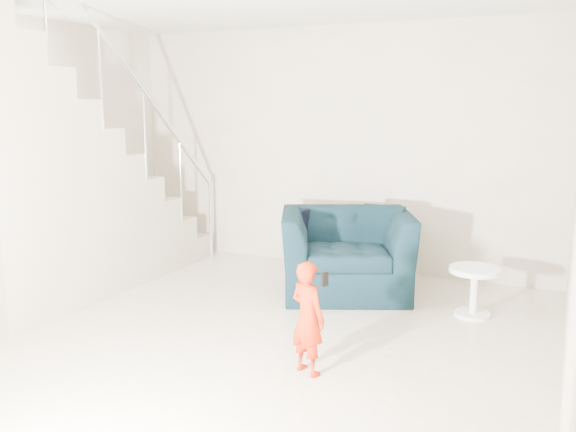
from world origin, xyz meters
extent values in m
plane|color=tan|center=(0.00, 0.00, 0.00)|extent=(5.50, 5.50, 0.00)
plane|color=#AEA48E|center=(0.00, 2.75, 1.35)|extent=(5.00, 0.00, 5.00)
imported|color=black|center=(0.49, 1.82, 0.41)|extent=(1.59, 1.51, 0.81)
imported|color=#AE2C05|center=(0.88, -0.04, 0.40)|extent=(0.35, 0.29, 0.81)
cylinder|color=white|center=(1.75, 1.63, 0.42)|extent=(0.45, 0.45, 0.04)
cylinder|color=white|center=(1.75, 1.63, 0.20)|extent=(0.07, 0.07, 0.40)
cylinder|color=white|center=(1.75, 1.63, 0.02)|extent=(0.31, 0.31, 0.03)
cube|color=#ADA089|center=(-2.00, 2.35, 0.14)|extent=(1.00, 0.30, 0.27)
cube|color=#ADA089|center=(-2.00, 2.05, 0.27)|extent=(1.00, 0.30, 0.54)
cube|color=#ADA089|center=(-2.00, 1.75, 0.41)|extent=(1.00, 0.30, 0.81)
cube|color=#ADA089|center=(-2.00, 1.45, 0.54)|extent=(1.00, 0.30, 1.08)
cube|color=#ADA089|center=(-2.00, 1.15, 0.68)|extent=(1.00, 0.30, 1.35)
cube|color=#ADA089|center=(-2.00, 0.85, 0.81)|extent=(1.00, 0.30, 1.62)
cube|color=#ADA089|center=(-2.00, 0.55, 0.95)|extent=(1.00, 0.30, 1.89)
cube|color=#ADA089|center=(-2.00, 0.25, 1.08)|extent=(1.00, 0.30, 2.16)
cube|color=#ADA089|center=(-2.00, -0.05, 1.22)|extent=(1.00, 0.30, 2.43)
cylinder|color=silver|center=(-1.50, 1.00, 2.25)|extent=(0.04, 3.03, 2.73)
cylinder|color=silver|center=(-1.50, 2.50, 0.50)|extent=(0.04, 0.04, 1.00)
cube|color=black|center=(0.79, 2.11, 0.65)|extent=(0.43, 0.20, 0.42)
cube|color=black|center=(0.00, 1.86, 0.51)|extent=(0.05, 0.48, 0.54)
cube|color=black|center=(1.01, -0.05, 0.70)|extent=(0.04, 0.05, 0.10)
camera|label=1|loc=(2.44, -3.72, 1.86)|focal=38.00mm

